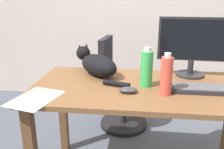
{
  "coord_description": "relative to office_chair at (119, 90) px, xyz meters",
  "views": [
    {
      "loc": [
        -0.05,
        -1.44,
        1.29
      ],
      "look_at": [
        -0.22,
        0.03,
        0.8
      ],
      "focal_mm": 38.09,
      "sensor_mm": 36.0,
      "label": 1
    }
  ],
  "objects": [
    {
      "name": "spray_bottle",
      "position": [
        0.34,
        -0.91,
        0.46
      ],
      "size": [
        0.07,
        0.07,
        0.25
      ],
      "color": "#D84C3D",
      "rests_on": "desk"
    },
    {
      "name": "monitor",
      "position": [
        0.56,
        -0.53,
        0.57
      ],
      "size": [
        0.48,
        0.2,
        0.41
      ],
      "color": "#232328",
      "rests_on": "desk"
    },
    {
      "name": "office_chair",
      "position": [
        0.0,
        0.0,
        0.0
      ],
      "size": [
        0.48,
        0.48,
        0.92
      ],
      "color": "black",
      "rests_on": "ground_plane"
    },
    {
      "name": "water_bottle",
      "position": [
        0.24,
        -0.78,
        0.46
      ],
      "size": [
        0.07,
        0.07,
        0.25
      ],
      "color": "green",
      "rests_on": "desk"
    },
    {
      "name": "paper_sheet",
      "position": [
        -0.39,
        -1.05,
        0.35
      ],
      "size": [
        0.28,
        0.34,
        0.0
      ],
      "primitive_type": "cube",
      "rotation": [
        0.0,
        0.0,
        -0.25
      ],
      "color": "white",
      "rests_on": "desk"
    },
    {
      "name": "computer_mouse",
      "position": [
        0.13,
        -0.91,
        0.37
      ],
      "size": [
        0.11,
        0.06,
        0.04
      ],
      "primitive_type": "ellipsoid",
      "color": "#333338",
      "rests_on": "desk"
    },
    {
      "name": "desk",
      "position": [
        0.24,
        -0.78,
        0.24
      ],
      "size": [
        1.46,
        0.72,
        0.74
      ],
      "color": "brown",
      "rests_on": "ground_plane"
    },
    {
      "name": "cat",
      "position": [
        -0.12,
        -0.58,
        0.43
      ],
      "size": [
        0.44,
        0.47,
        0.2
      ],
      "color": "black",
      "rests_on": "desk"
    },
    {
      "name": "keyboard",
      "position": [
        0.6,
        -0.83,
        0.36
      ],
      "size": [
        0.44,
        0.15,
        0.03
      ],
      "color": "#232328",
      "rests_on": "desk"
    }
  ]
}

